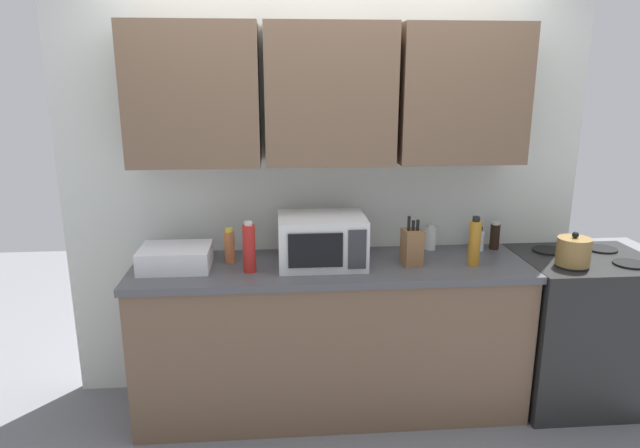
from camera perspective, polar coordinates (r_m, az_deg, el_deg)
name	(u,v)px	position (r m, az deg, el deg)	size (l,w,h in m)	color
wall_back_with_cabinets	(327,139)	(3.25, 0.76, 8.61)	(3.10, 0.38, 2.60)	silver
counter_run	(331,336)	(3.34, 1.09, -11.37)	(2.23, 0.63, 0.90)	brown
stove_range	(578,329)	(3.77, 24.78, -9.64)	(0.76, 0.64, 0.91)	black
kettle	(573,251)	(3.39, 24.39, -2.54)	(0.18, 0.18, 0.19)	olive
microwave	(322,240)	(3.11, 0.17, -1.69)	(0.48, 0.37, 0.28)	silver
dish_rack	(176,258)	(3.18, -14.48, -3.33)	(0.38, 0.30, 0.12)	silver
knife_block	(412,247)	(3.17, 9.34, -2.29)	(0.11, 0.13, 0.28)	brown
bottle_spice_jar	(229,246)	(3.20, -9.20, -2.25)	(0.06, 0.06, 0.20)	#BC6638
bottle_white_jar	(430,238)	(3.47, 11.15, -1.37)	(0.07, 0.07, 0.16)	white
bottle_soy_dark	(495,236)	(3.57, 17.36, -1.16)	(0.06, 0.06, 0.17)	black
bottle_red_sauce	(249,248)	(3.02, -7.22, -2.43)	(0.07, 0.07, 0.28)	red
bottle_amber_vinegar	(474,242)	(3.22, 15.45, -1.82)	(0.07, 0.07, 0.28)	#AD701E
bottle_clear_tall	(478,239)	(3.52, 15.78, -1.52)	(0.07, 0.07, 0.15)	silver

